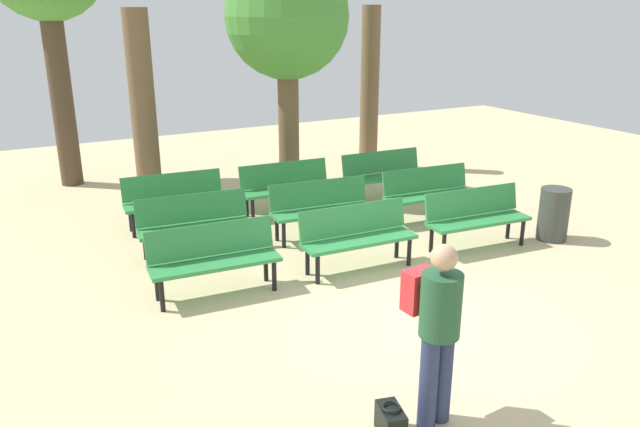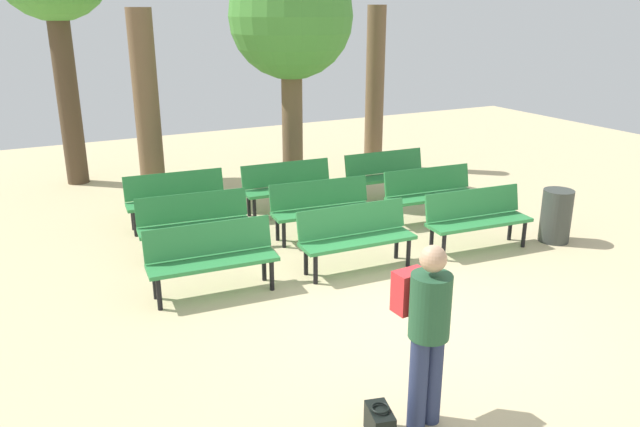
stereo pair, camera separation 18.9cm
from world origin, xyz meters
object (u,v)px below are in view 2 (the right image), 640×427
bench_r1_c0 (194,221)px  bench_r1_c2 (431,191)px  tree_1 (147,110)px  tree_3 (375,89)px  tree_0 (291,20)px  bench_r2_c1 (289,185)px  bench_r0_c0 (211,255)px  visitor_with_backpack (426,325)px  handbag (380,423)px  bench_r1_c1 (322,206)px  bench_r2_c0 (176,196)px  bench_r0_c2 (477,216)px  bench_r2_c2 (387,173)px  bench_r0_c1 (356,234)px  trash_bin (556,216)px

bench_r1_c0 → bench_r1_c2: bearing=1.1°
tree_1 → tree_3: 5.02m
tree_0 → bench_r2_c1: bearing=-117.7°
bench_r0_c0 → tree_0: size_ratio=0.37×
visitor_with_backpack → handbag: visitor_with_backpack is taller
bench_r0_c0 → bench_r1_c0: 1.36m
tree_1 → tree_3: bearing=5.9°
bench_r1_c2 → bench_r1_c1: bearing=-178.9°
bench_r1_c0 → visitor_with_backpack: size_ratio=1.00×
bench_r1_c0 → bench_r1_c1: same height
bench_r2_c1 → tree_1: (-1.97, 1.60, 1.20)m
bench_r2_c0 → tree_3: bearing=26.0°
tree_0 → handbag: 8.09m
bench_r0_c0 → tree_0: tree_0 is taller
bench_r1_c2 → bench_r0_c2: bearing=-92.4°
bench_r2_c0 → bench_r2_c1: (1.91, -0.19, 0.00)m
bench_r0_c2 → visitor_with_backpack: visitor_with_backpack is taller
bench_r1_c1 → bench_r2_c0: (-1.88, 1.51, 0.00)m
visitor_with_backpack → bench_r2_c0: bearing=-88.4°
bench_r1_c0 → bench_r2_c1: bearing=35.2°
bench_r2_c0 → tree_0: tree_0 is taller
bench_r1_c0 → handbag: bench_r1_c0 is taller
bench_r1_c2 → bench_r2_c0: same height
bench_r0_c2 → bench_r2_c2: size_ratio=1.01×
bench_r0_c1 → bench_r1_c2: (2.14, 1.19, 0.00)m
bench_r0_c0 → bench_r1_c1: size_ratio=0.99×
visitor_with_backpack → bench_r1_c1: bearing=-110.3°
bench_r2_c1 → bench_r1_c2: bearing=-32.9°
bench_r1_c1 → trash_bin: 3.57m
bench_r2_c1 → bench_r1_c0: bearing=-146.9°
bench_r2_c0 → tree_0: 3.89m
bench_r2_c2 → bench_r2_c1: bearing=-179.7°
bench_r0_c0 → tree_1: tree_1 is taller
bench_r1_c2 → bench_r2_c0: 4.18m
bench_r2_c2 → visitor_with_backpack: visitor_with_backpack is taller
bench_r2_c1 → bench_r0_c2: bearing=-53.9°
tree_3 → bench_r0_c1: bearing=-124.2°
bench_r1_c2 → bench_r0_c0: bearing=-161.3°
bench_r1_c0 → tree_1: bearing=95.6°
bench_r0_c2 → bench_r2_c0: size_ratio=1.00×
bench_r1_c1 → visitor_with_backpack: visitor_with_backpack is taller
tree_0 → bench_r1_c1: bearing=-105.2°
bench_r0_c2 → bench_r2_c2: same height
bench_r2_c2 → handbag: size_ratio=4.58×
visitor_with_backpack → handbag: (-0.43, -0.01, -0.80)m
bench_r0_c1 → bench_r1_c1: bearing=85.9°
bench_r1_c0 → bench_r2_c1: (1.99, 1.11, 0.00)m
bench_r2_c2 → bench_r0_c2: bearing=-91.3°
tree_1 → handbag: size_ratio=9.65×
tree_1 → handbag: tree_1 is taller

